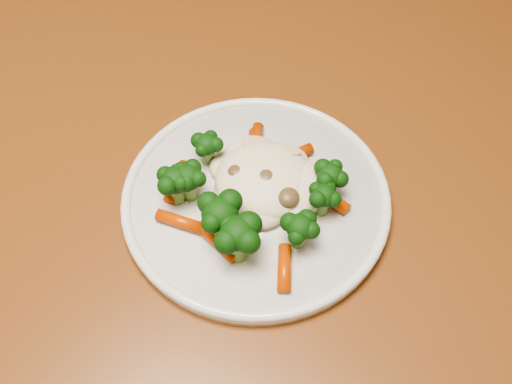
% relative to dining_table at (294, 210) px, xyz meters
% --- Properties ---
extents(dining_table, '(1.30, 1.10, 0.75)m').
position_rel_dining_table_xyz_m(dining_table, '(0.00, 0.00, 0.00)').
color(dining_table, brown).
rests_on(dining_table, ground).
extents(plate, '(0.26, 0.26, 0.01)m').
position_rel_dining_table_xyz_m(plate, '(-0.00, -0.08, 0.12)').
color(plate, silver).
rests_on(plate, dining_table).
extents(meal, '(0.17, 0.17, 0.05)m').
position_rel_dining_table_xyz_m(meal, '(-0.00, -0.09, 0.14)').
color(meal, beige).
rests_on(meal, plate).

